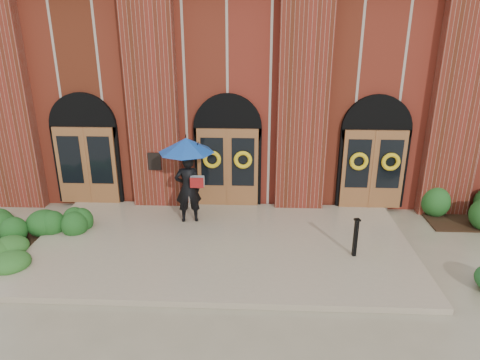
{
  "coord_description": "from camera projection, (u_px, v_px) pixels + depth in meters",
  "views": [
    {
      "loc": [
        0.95,
        -9.98,
        5.62
      ],
      "look_at": [
        0.46,
        1.0,
        1.62
      ],
      "focal_mm": 32.0,
      "sensor_mm": 36.0,
      "label": 1
    }
  ],
  "objects": [
    {
      "name": "metal_post",
      "position": [
        356.0,
        237.0,
        10.58
      ],
      "size": [
        0.16,
        0.16,
        1.01
      ],
      "rotation": [
        0.0,
        0.0,
        0.24
      ],
      "color": "black",
      "rests_on": "landing"
    },
    {
      "name": "hedge_front_left",
      "position": [
        0.0,
        256.0,
        10.57
      ],
      "size": [
        1.3,
        1.11,
        0.46
      ],
      "primitive_type": "ellipsoid",
      "color": "#27591E",
      "rests_on": "ground"
    },
    {
      "name": "man_with_umbrella",
      "position": [
        187.0,
        164.0,
        12.08
      ],
      "size": [
        1.85,
        1.85,
        2.52
      ],
      "rotation": [
        0.0,
        0.0,
        3.33
      ],
      "color": "black",
      "rests_on": "landing"
    },
    {
      "name": "church_building",
      "position": [
        237.0,
        77.0,
        18.38
      ],
      "size": [
        16.2,
        12.53,
        7.0
      ],
      "color": "maroon",
      "rests_on": "ground"
    },
    {
      "name": "hedge_wall_left",
      "position": [
        36.0,
        226.0,
        11.9
      ],
      "size": [
        2.69,
        1.08,
        0.69
      ],
      "primitive_type": "ellipsoid",
      "color": "#1A4818",
      "rests_on": "ground"
    },
    {
      "name": "landing",
      "position": [
        221.0,
        245.0,
        11.45
      ],
      "size": [
        10.0,
        5.3,
        0.15
      ],
      "primitive_type": "cube",
      "color": "tan",
      "rests_on": "ground"
    },
    {
      "name": "ground",
      "position": [
        221.0,
        250.0,
        11.33
      ],
      "size": [
        90.0,
        90.0,
        0.0
      ],
      "primitive_type": "plane",
      "color": "gray",
      "rests_on": "ground"
    }
  ]
}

